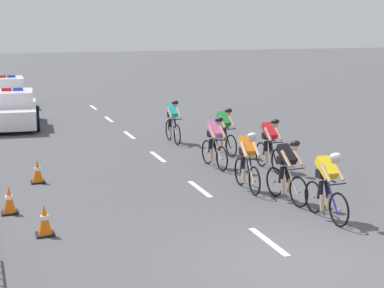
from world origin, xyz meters
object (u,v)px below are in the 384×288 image
Objects in this scene: police_car_second at (8,93)px; cyclist_lead at (327,184)px; cyclist_seventh at (173,121)px; cyclist_third at (248,160)px; cyclist_fifth at (215,141)px; traffic_cone_near at (9,200)px; cyclist_sixth at (224,130)px; traffic_cone_mid at (37,171)px; cyclist_second at (287,169)px; traffic_cone_far at (45,220)px; police_car_nearest at (14,110)px; cyclist_fourth at (270,143)px.

cyclist_lead is at bearing -74.58° from police_car_second.
cyclist_third is at bearing -90.40° from cyclist_seventh.
cyclist_fifth is (0.09, 2.56, 0.00)m from cyclist_third.
cyclist_third is 6.56m from cyclist_seventh.
traffic_cone_near is at bearing -155.82° from cyclist_fifth.
cyclist_sixth is 15.29m from police_car_second.
cyclist_fifth is at bearing 1.20° from traffic_cone_mid.
cyclist_second is 0.39× the size of police_car_second.
police_car_second reaches higher than traffic_cone_far.
cyclist_lead and cyclist_third have the same top height.
police_car_nearest is 11.92m from traffic_cone_near.
cyclist_lead and cyclist_fifth have the same top height.
police_car_second is at bearing 111.76° from cyclist_fourth.
cyclist_seventh is at bearing 39.51° from traffic_cone_mid.
cyclist_second is 0.38× the size of police_car_nearest.
cyclist_fourth reaches higher than traffic_cone_far.
cyclist_fifth is 2.69× the size of traffic_cone_far.
cyclist_seventh is 2.69× the size of traffic_cone_mid.
police_car_second is at bearing 90.58° from traffic_cone_mid.
cyclist_fifth is 0.39× the size of police_car_second.
cyclist_sixth is at bearing -51.33° from police_car_nearest.
cyclist_fourth is at bearing -73.61° from cyclist_seventh.
cyclist_third is 1.00× the size of cyclist_fourth.
cyclist_third is 1.00× the size of cyclist_fifth.
cyclist_sixth and cyclist_seventh have the same top height.
cyclist_fifth is 5.06m from traffic_cone_mid.
traffic_cone_far is (0.61, -1.69, 0.00)m from traffic_cone_near.
cyclist_second is at bearing 97.06° from cyclist_lead.
cyclist_lead is at bearing -22.20° from traffic_cone_near.
cyclist_lead is 1.00× the size of cyclist_second.
traffic_cone_far is at bearing -92.80° from traffic_cone_mid.
cyclist_lead reaches higher than traffic_cone_near.
cyclist_third and cyclist_sixth have the same top height.
traffic_cone_near is at bearing -165.91° from cyclist_fourth.
cyclist_fourth is (1.46, 1.74, 0.00)m from cyclist_third.
police_car_nearest is (-6.13, 7.66, -0.11)m from cyclist_sixth.
traffic_cone_mid is at bearing 173.68° from cyclist_fourth.
traffic_cone_mid is (-5.59, 5.14, -0.48)m from cyclist_lead.
cyclist_seventh is 9.82m from traffic_cone_far.
cyclist_sixth reaches higher than traffic_cone_near.
police_car_second reaches higher than cyclist_second.
cyclist_fourth is at bearing 71.54° from cyclist_second.
cyclist_sixth is 2.69× the size of traffic_cone_mid.
police_car_nearest is at bearing 111.62° from cyclist_lead.
traffic_cone_near is at bearing -148.01° from cyclist_sixth.
traffic_cone_near is at bearing -107.92° from traffic_cone_mid.
cyclist_fifth is 2.69× the size of traffic_cone_near.
cyclist_lead is 2.69× the size of traffic_cone_mid.
police_car_second reaches higher than traffic_cone_near.
police_car_nearest reaches higher than cyclist_third.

